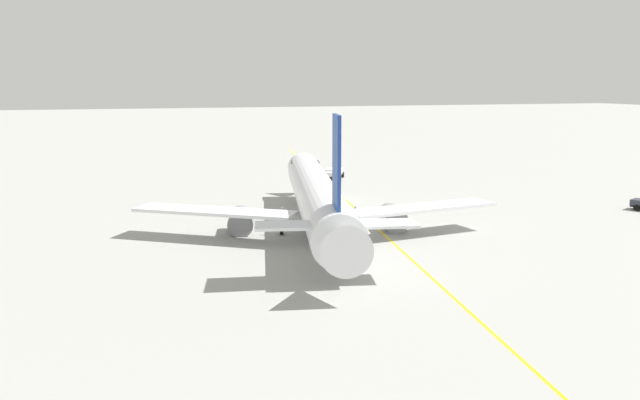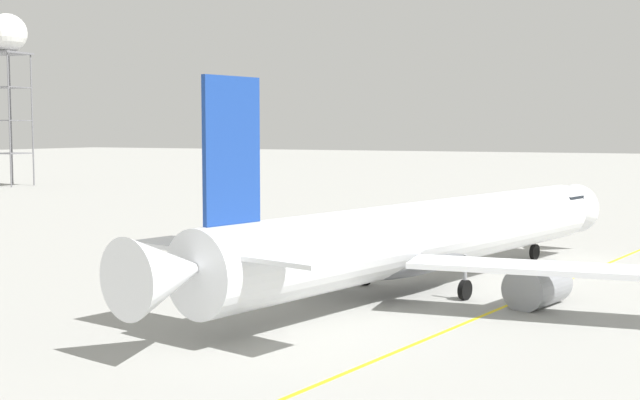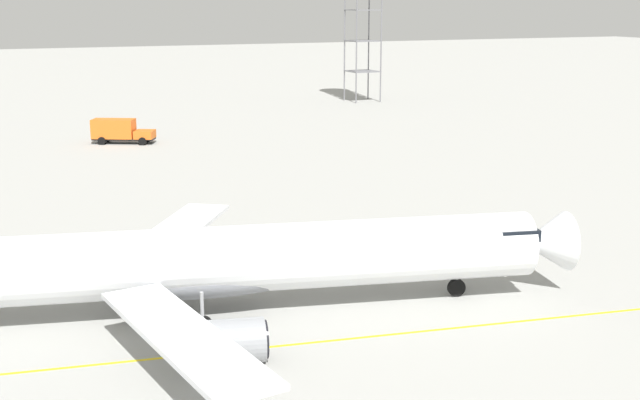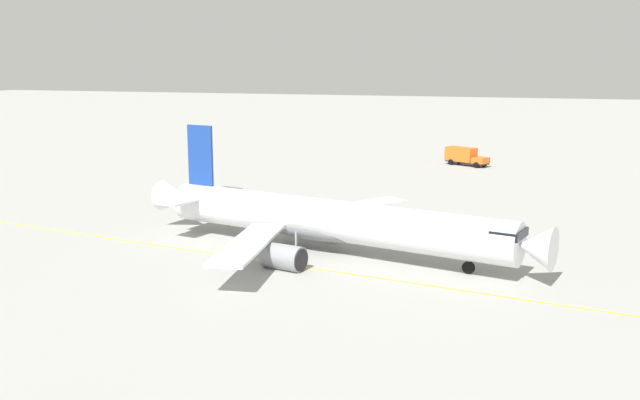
{
  "view_description": "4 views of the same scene",
  "coord_description": "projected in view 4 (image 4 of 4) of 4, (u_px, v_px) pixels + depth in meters",
  "views": [
    {
      "loc": [
        62.24,
        -19.93,
        13.49
      ],
      "look_at": [
        8.04,
        -2.02,
        3.21
      ],
      "focal_mm": 36.55,
      "sensor_mm": 36.0,
      "label": 1
    },
    {
      "loc": [
        51.43,
        14.13,
        9.12
      ],
      "look_at": [
        -5.56,
        -14.41,
        3.8
      ],
      "focal_mm": 46.77,
      "sensor_mm": 36.0,
      "label": 2
    },
    {
      "loc": [
        19.45,
        42.29,
        17.55
      ],
      "look_at": [
        -5.56,
        -14.41,
        2.77
      ],
      "focal_mm": 46.73,
      "sensor_mm": 36.0,
      "label": 3
    },
    {
      "loc": [
        -13.81,
        62.18,
        18.16
      ],
      "look_at": [
        7.59,
        -3.88,
        4.56
      ],
      "focal_mm": 40.34,
      "sensor_mm": 36.0,
      "label": 4
    }
  ],
  "objects": [
    {
      "name": "catering_truck_truck",
      "position": [
        464.0,
        156.0,
        125.15
      ],
      "size": [
        8.03,
        5.75,
        3.1
      ],
      "rotation": [
        0.0,
        0.0,
        2.66
      ],
      "color": "#232326",
      "rests_on": "ground_plane"
    },
    {
      "name": "ground_plane",
      "position": [
        386.0,
        261.0,
        65.72
      ],
      "size": [
        600.0,
        600.0,
        0.0
      ],
      "primitive_type": "plane",
      "color": "#9E9E99"
    },
    {
      "name": "airliner_main",
      "position": [
        326.0,
        221.0,
        68.62
      ],
      "size": [
        42.05,
        32.21,
        11.51
      ],
      "rotation": [
        0.0,
        0.0,
        2.91
      ],
      "color": "white",
      "rests_on": "ground_plane"
    },
    {
      "name": "taxiway_centreline",
      "position": [
        258.0,
        260.0,
        66.11
      ],
      "size": [
        158.14,
        26.38,
        0.01
      ],
      "rotation": [
        0.0,
        0.0,
        2.98
      ],
      "color": "yellow",
      "rests_on": "ground_plane"
    }
  ]
}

